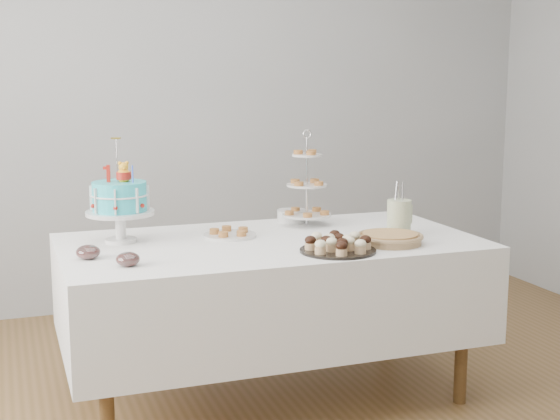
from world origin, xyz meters
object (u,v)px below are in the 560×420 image
object	(u,v)px
tiered_stand	(307,186)
jam_bowl_a	(128,259)
pie	(390,238)
table	(270,287)
utensil_pitcher	(399,216)
birthday_cake	(120,214)
cupcake_tray	(338,243)
plate_stack	(292,216)
jam_bowl_b	(88,252)
pastry_plate	(230,233)

from	to	relation	value
tiered_stand	jam_bowl_a	bearing A→B (deg)	-150.67
pie	tiered_stand	world-z (taller)	tiered_stand
table	utensil_pitcher	distance (m)	0.71
jam_bowl_a	utensil_pitcher	size ratio (longest dim) A/B	0.37
birthday_cake	cupcake_tray	size ratio (longest dim) A/B	1.44
birthday_cake	tiered_stand	size ratio (longest dim) A/B	0.98
table	birthday_cake	world-z (taller)	birthday_cake
cupcake_tray	plate_stack	bearing A→B (deg)	85.01
pie	tiered_stand	size ratio (longest dim) A/B	0.62
tiered_stand	cupcake_tray	bearing A→B (deg)	-99.06
utensil_pitcher	pie	bearing A→B (deg)	-116.00
pie	utensil_pitcher	xyz separation A→B (m)	(0.13, 0.17, 0.06)
birthday_cake	pie	world-z (taller)	birthday_cake
cupcake_tray	jam_bowl_b	bearing A→B (deg)	167.41
birthday_cake	jam_bowl_a	world-z (taller)	birthday_cake
table	pie	size ratio (longest dim) A/B	6.29
cupcake_tray	tiered_stand	world-z (taller)	tiered_stand
table	tiered_stand	xyz separation A→B (m)	(0.30, 0.29, 0.43)
birthday_cake	cupcake_tray	xyz separation A→B (m)	(0.86, -0.52, -0.09)
jam_bowl_a	utensil_pitcher	distance (m)	1.34
plate_stack	jam_bowl_b	distance (m)	1.21
jam_bowl_b	tiered_stand	bearing A→B (deg)	18.56
pastry_plate	jam_bowl_a	world-z (taller)	jam_bowl_a
cupcake_tray	pie	distance (m)	0.30
pie	jam_bowl_a	world-z (taller)	jam_bowl_a
cupcake_tray	pie	xyz separation A→B (m)	(0.29, 0.07, -0.01)
table	jam_bowl_a	distance (m)	0.80
jam_bowl_b	table	bearing A→B (deg)	6.56
birthday_cake	pie	xyz separation A→B (m)	(1.15, -0.44, -0.10)
cupcake_tray	pie	world-z (taller)	cupcake_tray
table	tiered_stand	world-z (taller)	tiered_stand
birthday_cake	utensil_pitcher	bearing A→B (deg)	4.57
birthday_cake	tiered_stand	xyz separation A→B (m)	(0.96, 0.10, 0.07)
tiered_stand	utensil_pitcher	bearing A→B (deg)	-48.91
birthday_cake	pastry_plate	distance (m)	0.52
birthday_cake	jam_bowl_b	distance (m)	0.35
table	plate_stack	distance (m)	0.54
pastry_plate	utensil_pitcher	bearing A→B (deg)	-16.64
pastry_plate	utensil_pitcher	size ratio (longest dim) A/B	0.98
jam_bowl_b	utensil_pitcher	bearing A→B (deg)	0.22
plate_stack	jam_bowl_a	xyz separation A→B (m)	(-0.96, -0.68, -0.00)
plate_stack	jam_bowl_a	world-z (taller)	plate_stack
jam_bowl_a	utensil_pitcher	world-z (taller)	utensil_pitcher
table	birthday_cake	size ratio (longest dim) A/B	4.00
pie	tiered_stand	xyz separation A→B (m)	(-0.19, 0.54, 0.18)
pie	birthday_cake	bearing A→B (deg)	158.94
cupcake_tray	jam_bowl_b	distance (m)	1.06
table	jam_bowl_b	world-z (taller)	jam_bowl_b
cupcake_tray	plate_stack	xyz separation A→B (m)	(0.06, 0.73, -0.01)
cupcake_tray	jam_bowl_b	xyz separation A→B (m)	(-1.04, 0.23, -0.01)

